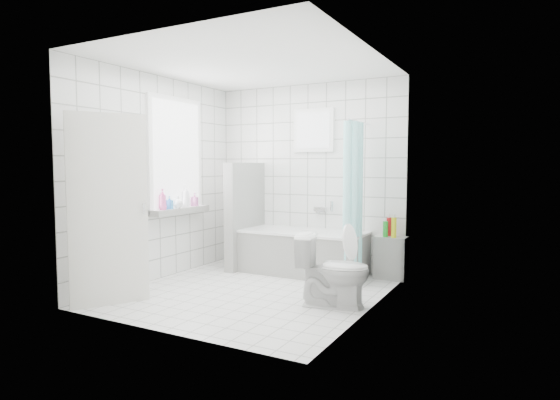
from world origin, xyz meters
The scene contains 19 objects.
ground centered at (0.00, 0.00, 0.00)m, with size 3.00×3.00×0.00m, color white.
ceiling centered at (0.00, 0.00, 2.60)m, with size 3.00×3.00×0.00m, color white.
wall_back centered at (0.00, 1.50, 1.30)m, with size 2.80×0.02×2.60m, color white.
wall_front centered at (0.00, -1.50, 1.30)m, with size 2.80×0.02×2.60m, color white.
wall_left centered at (-1.40, 0.00, 1.30)m, with size 0.02×3.00×2.60m, color white.
wall_right centered at (1.40, 0.00, 1.30)m, with size 0.02×3.00×2.60m, color white.
window_left centered at (-1.35, 0.30, 1.60)m, with size 0.01×0.90×1.40m, color white.
window_back centered at (0.10, 1.46, 1.95)m, with size 0.50×0.01×0.50m, color white.
window_sill centered at (-1.31, 0.30, 0.86)m, with size 0.18×1.02×0.08m, color white.
door centered at (-1.04, -1.14, 1.00)m, with size 0.04×0.80×2.00m, color silver.
bathtub centered at (0.12, 1.12, 0.29)m, with size 1.67×0.77×0.58m.
partition_wall centered at (-0.78, 1.07, 0.75)m, with size 0.15×0.85×1.50m, color white.
tiled_ledge centered at (1.24, 1.38, 0.28)m, with size 0.40×0.24×0.55m, color white.
toilet centered at (1.03, -0.07, 0.38)m, with size 0.42×0.75×0.76m, color white.
curtain_rod centered at (0.89, 1.10, 2.00)m, with size 0.02×0.02×0.80m, color silver.
shower_curtain centered at (0.89, 0.97, 1.10)m, with size 0.14×0.48×1.78m, color #50EBE4, non-canonical shape.
tub_faucet centered at (0.22, 1.46, 0.85)m, with size 0.18×0.06×0.06m, color silver.
sill_bottles centered at (-1.30, 0.25, 1.02)m, with size 0.18×0.75×0.30m.
ledge_bottles centered at (1.23, 1.34, 0.67)m, with size 0.18×0.19×0.26m.
Camera 1 is at (2.81, -4.54, 1.46)m, focal length 30.00 mm.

